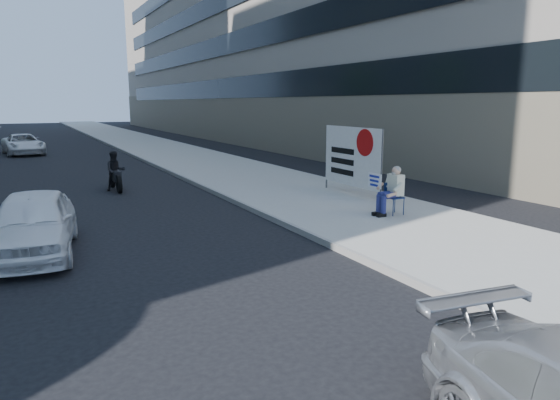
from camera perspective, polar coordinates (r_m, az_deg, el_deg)
ground at (r=8.99m, az=3.39°, el=-9.20°), size 160.00×160.00×0.00m
near_sidewalk at (r=28.64m, az=-10.38°, el=4.79°), size 5.00×120.00×0.15m
near_building at (r=45.19m, az=1.17°, el=19.82°), size 14.00×70.00×20.00m
seated_protester at (r=13.63m, az=12.55°, el=1.34°), size 0.83×1.11×1.31m
protest_banner at (r=16.34m, az=8.22°, el=4.93°), size 0.08×3.06×2.20m
white_sedan_near at (r=11.51m, az=-26.39°, el=-2.39°), size 2.08×4.08×1.33m
white_sedan_far at (r=34.48m, az=-27.30°, el=5.69°), size 2.59×4.69×1.24m
motorcycle at (r=18.86m, az=-18.30°, el=2.96°), size 0.69×2.04×1.42m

